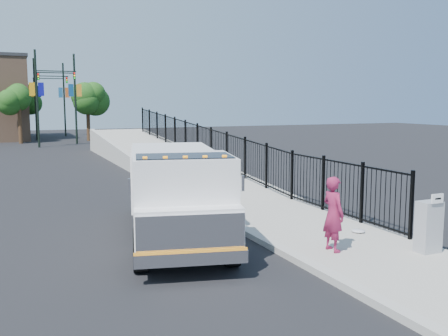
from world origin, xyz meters
name	(u,v)px	position (x,y,z in m)	size (l,w,h in m)	color
ground	(256,239)	(0.00, 0.00, 0.00)	(120.00, 120.00, 0.00)	black
sidewalk	(360,249)	(1.93, -2.00, 0.06)	(3.55, 12.00, 0.12)	#9E998E
curb	(295,257)	(0.00, -2.00, 0.08)	(0.30, 12.00, 0.16)	#ADAAA3
ramp	(163,167)	(2.12, 16.00, 0.00)	(3.95, 24.00, 1.70)	#9E998E
iron_fence	(211,157)	(3.55, 12.00, 0.90)	(0.10, 28.00, 1.80)	black
truck	(177,187)	(-1.94, 0.99, 1.44)	(4.03, 7.79, 2.55)	black
worker	(333,214)	(1.05, -2.03, 1.04)	(0.67, 0.44, 1.84)	maroon
utility_cabinet	(428,227)	(3.10, -3.04, 0.75)	(0.55, 0.40, 1.25)	gray
arrow_sign	(437,199)	(3.10, -3.26, 1.48)	(0.35, 0.04, 0.22)	white
debris	(358,231)	(2.75, -0.89, 0.17)	(0.37, 0.37, 0.09)	silver
light_pole_0	(41,95)	(-3.35, 32.26, 4.36)	(3.77, 0.22, 8.00)	black
light_pole_1	(72,95)	(-0.60, 34.80, 4.36)	(3.78, 0.22, 8.00)	black
light_pole_2	(38,96)	(-3.03, 40.89, 4.36)	(3.78, 0.22, 8.00)	black
light_pole_3	(61,97)	(-0.37, 46.10, 4.36)	(3.78, 0.22, 8.00)	black
tree_0	(19,100)	(-4.94, 37.13, 3.93)	(2.46, 2.46, 5.23)	#382314
tree_1	(87,100)	(1.25, 38.04, 3.95)	(2.62, 2.62, 5.31)	#382314
tree_2	(26,100)	(-3.94, 48.25, 3.97)	(3.07, 3.07, 5.54)	#382314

